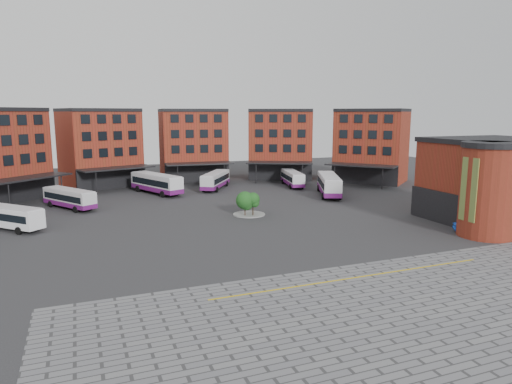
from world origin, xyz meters
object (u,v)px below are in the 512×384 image
object	(u,v)px
bus_b	(69,198)
blue_car	(473,227)
bus_c	(156,183)
bus_f	(329,184)
bus_e	(292,178)
bus_a	(8,216)
bus_d	(216,180)
tree_island	(249,202)

from	to	relation	value
bus_b	blue_car	size ratio (longest dim) A/B	2.40
bus_c	bus_f	size ratio (longest dim) A/B	0.99
bus_c	blue_car	size ratio (longest dim) A/B	2.97
bus_b	blue_car	distance (m)	54.06
bus_c	bus_e	size ratio (longest dim) A/B	1.17
bus_f	bus_a	bearing A→B (deg)	-148.75
bus_c	bus_d	world-z (taller)	bus_c
bus_c	bus_d	bearing A→B (deg)	-18.07
tree_island	bus_d	xyz separation A→B (m)	(2.00, 22.83, -0.25)
bus_e	blue_car	distance (m)	38.88
bus_d	bus_f	xyz separation A→B (m)	(15.98, -13.31, 0.21)
bus_a	bus_d	xyz separation A→B (m)	(31.45, 19.42, -0.03)
bus_b	bus_d	bearing A→B (deg)	-11.99
tree_island	bus_d	world-z (taller)	tree_island
bus_a	blue_car	xyz separation A→B (m)	(50.41, -21.45, -1.01)
tree_island	bus_c	distance (m)	23.52
tree_island	bus_a	size ratio (longest dim) A/B	0.50
bus_f	blue_car	distance (m)	27.74
bus_c	blue_car	distance (m)	49.77
bus_b	bus_d	xyz separation A→B (m)	(24.74, 9.05, 0.10)
bus_a	blue_car	distance (m)	54.79
bus_e	bus_f	world-z (taller)	bus_f
bus_a	bus_c	world-z (taller)	bus_c
bus_b	bus_c	xyz separation A→B (m)	(13.85, 8.00, 0.29)
bus_b	bus_e	size ratio (longest dim) A/B	0.95
bus_a	bus_d	bearing A→B (deg)	-11.65
bus_d	bus_e	size ratio (longest dim) A/B	1.01
bus_a	bus_b	bearing A→B (deg)	13.74
bus_c	bus_d	xyz separation A→B (m)	(10.89, 1.05, -0.19)
bus_b	bus_e	world-z (taller)	bus_b
tree_island	bus_a	distance (m)	29.65
bus_a	bus_e	size ratio (longest dim) A/B	0.85
tree_island	bus_f	xyz separation A→B (m)	(17.98, 9.52, -0.04)
bus_f	bus_b	bearing A→B (deg)	-162.05
bus_d	blue_car	xyz separation A→B (m)	(18.96, -40.87, -0.98)
bus_c	bus_f	bearing A→B (deg)	-48.11
bus_d	bus_e	world-z (taller)	bus_d
bus_b	bus_f	distance (m)	40.95
bus_b	bus_e	xyz separation A→B (m)	(39.25, 6.80, -0.01)
bus_a	bus_f	size ratio (longest dim) A/B	0.72
bus_b	bus_d	world-z (taller)	bus_d
tree_island	bus_b	distance (m)	26.59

